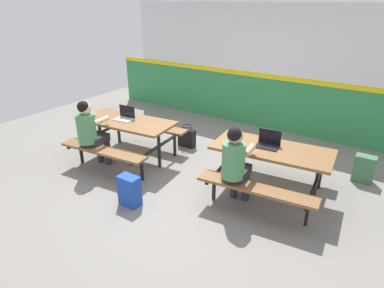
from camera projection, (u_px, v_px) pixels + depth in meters
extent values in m
cube|color=gray|center=(193.00, 174.00, 5.53)|extent=(10.00, 10.00, 0.02)
cube|color=#338C4C|center=(262.00, 102.00, 7.37)|extent=(8.00, 0.12, 1.10)
cube|color=yellow|center=(263.00, 76.00, 7.08)|extent=(8.00, 0.03, 0.10)
cube|color=silver|center=(267.00, 38.00, 6.83)|extent=(6.72, 0.12, 1.40)
cube|color=brown|center=(127.00, 121.00, 5.74)|extent=(1.72, 0.92, 0.04)
cube|color=brown|center=(103.00, 150.00, 5.34)|extent=(1.59, 0.44, 0.04)
cube|color=brown|center=(149.00, 126.00, 6.37)|extent=(1.59, 0.44, 0.04)
cube|color=black|center=(100.00, 135.00, 6.17)|extent=(0.04, 0.04, 0.70)
cube|color=black|center=(100.00, 133.00, 6.15)|extent=(0.20, 1.55, 0.04)
cube|color=black|center=(81.00, 152.00, 5.82)|extent=(0.04, 0.04, 0.41)
cube|color=black|center=(119.00, 133.00, 6.64)|extent=(0.04, 0.04, 0.41)
cube|color=black|center=(159.00, 148.00, 5.61)|extent=(0.04, 0.04, 0.70)
cube|color=black|center=(159.00, 146.00, 5.60)|extent=(0.20, 1.55, 0.04)
cube|color=black|center=(142.00, 169.00, 5.26)|extent=(0.04, 0.04, 0.41)
cube|color=black|center=(175.00, 145.00, 6.08)|extent=(0.04, 0.04, 0.41)
cube|color=brown|center=(272.00, 149.00, 4.69)|extent=(1.72, 0.92, 0.04)
cube|color=brown|center=(256.00, 188.00, 4.29)|extent=(1.59, 0.44, 0.04)
cube|color=brown|center=(281.00, 151.00, 5.32)|extent=(1.59, 0.44, 0.04)
cube|color=black|center=(228.00, 163.00, 5.12)|extent=(0.04, 0.04, 0.70)
cube|color=black|center=(228.00, 161.00, 5.10)|extent=(0.20, 1.55, 0.04)
cube|color=black|center=(214.00, 186.00, 4.76)|extent=(0.04, 0.04, 0.41)
cube|color=black|center=(239.00, 159.00, 5.58)|extent=(0.04, 0.04, 0.41)
cube|color=black|center=(316.00, 183.00, 4.56)|extent=(0.04, 0.04, 0.70)
cube|color=black|center=(316.00, 181.00, 4.54)|extent=(0.20, 1.55, 0.04)
cube|color=black|center=(307.00, 212.00, 4.21)|extent=(0.04, 0.04, 0.41)
cube|color=black|center=(320.00, 177.00, 5.03)|extent=(0.04, 0.04, 0.41)
cylinder|color=#2D2D38|center=(100.00, 150.00, 5.86)|extent=(0.11, 0.11, 0.45)
cylinder|color=#2D2D38|center=(108.00, 152.00, 5.78)|extent=(0.11, 0.11, 0.45)
cube|color=#2D2D38|center=(96.00, 139.00, 5.58)|extent=(0.34, 0.41, 0.12)
cylinder|color=#4C8C59|center=(86.00, 129.00, 5.35)|extent=(0.30, 0.30, 0.48)
cylinder|color=beige|center=(88.00, 118.00, 5.53)|extent=(0.11, 0.31, 0.08)
cylinder|color=beige|center=(101.00, 121.00, 5.41)|extent=(0.11, 0.31, 0.08)
sphere|color=beige|center=(85.00, 109.00, 5.23)|extent=(0.20, 0.20, 0.20)
sphere|color=black|center=(83.00, 107.00, 5.19)|extent=(0.18, 0.18, 0.18)
cylinder|color=#2D2D38|center=(234.00, 183.00, 4.82)|extent=(0.11, 0.11, 0.45)
cylinder|color=#2D2D38|center=(246.00, 186.00, 4.74)|extent=(0.11, 0.11, 0.45)
cube|color=#2D2D38|center=(237.00, 171.00, 4.54)|extent=(0.34, 0.41, 0.12)
cylinder|color=#4C8C59|center=(233.00, 160.00, 4.31)|extent=(0.30, 0.30, 0.48)
cylinder|color=tan|center=(229.00, 146.00, 4.49)|extent=(0.11, 0.31, 0.08)
cylinder|color=tan|center=(249.00, 150.00, 4.37)|extent=(0.11, 0.31, 0.08)
sphere|color=tan|center=(235.00, 136.00, 4.19)|extent=(0.20, 0.20, 0.20)
sphere|color=black|center=(234.00, 134.00, 4.15)|extent=(0.18, 0.18, 0.18)
cube|color=silver|center=(124.00, 119.00, 5.76)|extent=(0.34, 0.25, 0.01)
cube|color=black|center=(127.00, 112.00, 5.80)|extent=(0.32, 0.04, 0.21)
cube|color=black|center=(267.00, 147.00, 4.71)|extent=(0.34, 0.25, 0.01)
cube|color=black|center=(270.00, 137.00, 4.75)|extent=(0.32, 0.04, 0.21)
cube|color=#1E47B2|center=(130.00, 191.00, 4.64)|extent=(0.30, 0.18, 0.44)
cube|color=#1E47B2|center=(135.00, 191.00, 4.75)|extent=(0.21, 0.04, 0.19)
cube|color=black|center=(187.00, 138.00, 6.48)|extent=(0.34, 0.14, 0.36)
torus|color=black|center=(187.00, 126.00, 6.38)|extent=(0.21, 0.21, 0.02)
cube|color=#3F724C|center=(364.00, 169.00, 5.22)|extent=(0.30, 0.18, 0.44)
cube|color=#3F724C|center=(364.00, 170.00, 5.33)|extent=(0.21, 0.04, 0.19)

